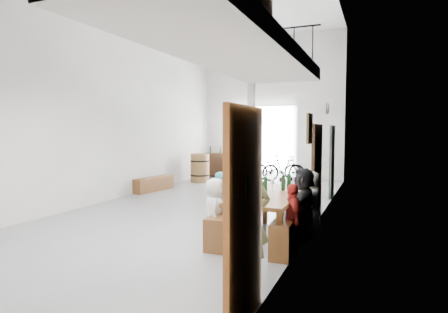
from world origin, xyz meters
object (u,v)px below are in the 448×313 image
at_px(serving_counter, 226,165).
at_px(bench_inner, 236,220).
at_px(host_standing, 248,218).
at_px(side_bench, 154,184).
at_px(oak_barrel, 200,168).
at_px(tasting_table, 271,198).
at_px(bicycle_near, 276,168).

bearing_deg(serving_counter, bench_inner, -60.27).
bearing_deg(host_standing, serving_counter, 106.39).
height_order(side_bench, oak_barrel, oak_barrel).
height_order(oak_barrel, host_standing, host_standing).
bearing_deg(host_standing, oak_barrel, 112.72).
distance_m(tasting_table, host_standing, 1.83).
xyz_separation_m(bench_inner, oak_barrel, (-3.62, 5.95, 0.25)).
bearing_deg(serving_counter, side_bench, -93.81).
height_order(host_standing, bicycle_near, host_standing).
bearing_deg(side_bench, oak_barrel, 79.55).
relative_size(side_bench, host_standing, 0.99).
xyz_separation_m(side_bench, serving_counter, (0.75, 4.12, 0.25)).
relative_size(serving_counter, host_standing, 1.15).
relative_size(tasting_table, side_bench, 1.51).
xyz_separation_m(bench_inner, host_standing, (0.83, -1.82, 0.52)).
relative_size(tasting_table, bicycle_near, 1.24).
xyz_separation_m(tasting_table, host_standing, (0.19, -1.82, 0.07)).
distance_m(host_standing, bicycle_near, 9.32).
height_order(side_bench, bicycle_near, bicycle_near).
bearing_deg(bench_inner, oak_barrel, 118.31).
xyz_separation_m(side_bench, bicycle_near, (2.91, 3.70, 0.28)).
bearing_deg(oak_barrel, host_standing, -60.20).
bearing_deg(tasting_table, bench_inner, 179.46).
bearing_deg(bench_inner, tasting_table, -3.83).
bearing_deg(tasting_table, oak_barrel, 125.86).
bearing_deg(serving_counter, host_standing, -60.03).
bearing_deg(tasting_table, serving_counter, 117.37).
xyz_separation_m(oak_barrel, bicycle_near, (2.48, 1.33, -0.02)).
xyz_separation_m(serving_counter, bicycle_near, (2.16, -0.42, 0.02)).
distance_m(bench_inner, oak_barrel, 6.97).
height_order(tasting_table, oak_barrel, oak_barrel).
height_order(side_bench, host_standing, host_standing).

